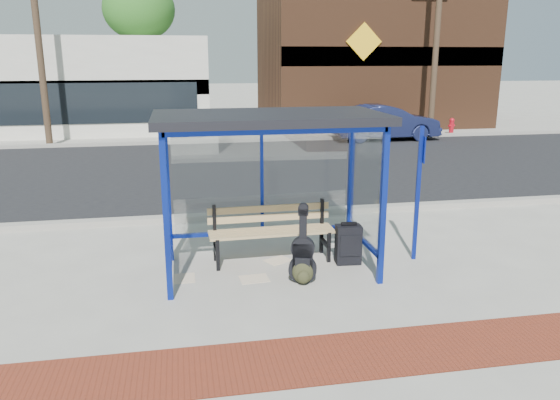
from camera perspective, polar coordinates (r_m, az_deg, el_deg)
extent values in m
plane|color=#B2ADA0|center=(8.50, -1.07, -7.41)|extent=(120.00, 120.00, 0.00)
cube|color=maroon|center=(6.21, 3.04, -16.31)|extent=(60.00, 1.00, 0.01)
cube|color=gray|center=(11.19, -3.51, -1.58)|extent=(60.00, 0.25, 0.12)
cube|color=black|center=(16.14, -5.75, 3.26)|extent=(60.00, 10.00, 0.00)
cube|color=gray|center=(21.14, -6.94, 6.12)|extent=(60.00, 0.25, 0.12)
cube|color=#B2ADA0|center=(23.02, -7.25, 6.68)|extent=(60.00, 4.00, 0.01)
cube|color=navy|center=(7.31, -11.81, -1.89)|extent=(0.08, 0.08, 2.30)
cube|color=navy|center=(7.82, 10.72, -0.75)|extent=(0.08, 0.08, 2.30)
cube|color=navy|center=(8.76, -11.65, 0.89)|extent=(0.08, 0.08, 2.30)
cube|color=navy|center=(9.19, 7.39, 1.71)|extent=(0.08, 0.08, 2.30)
cube|color=navy|center=(8.66, -1.97, 8.49)|extent=(3.00, 0.08, 0.08)
cube|color=navy|center=(7.19, -0.17, 7.20)|extent=(3.00, 0.08, 0.08)
cube|color=navy|center=(7.82, -12.15, 7.49)|extent=(0.08, 1.50, 0.08)
cube|color=navy|center=(8.30, 9.23, 8.03)|extent=(0.08, 1.50, 0.08)
cube|color=navy|center=(9.05, -1.86, -3.29)|extent=(3.00, 0.08, 0.06)
cube|color=navy|center=(8.26, -11.45, -5.41)|extent=(0.08, 1.50, 0.06)
cube|color=navy|center=(8.71, 8.73, -4.21)|extent=(0.08, 1.50, 0.06)
cube|color=navy|center=(8.81, -1.91, 2.59)|extent=(0.05, 0.05, 1.90)
cube|color=silver|center=(8.81, -1.91, 2.34)|extent=(2.84, 0.01, 1.82)
cube|color=silver|center=(7.99, -11.78, 0.73)|extent=(0.02, 1.34, 1.82)
cube|color=silver|center=(8.46, 8.96, 1.63)|extent=(0.02, 1.34, 1.82)
cube|color=black|center=(7.91, -1.15, 8.63)|extent=(3.30, 1.80, 0.12)
cube|color=#59331E|center=(27.85, 9.27, 14.59)|extent=(10.00, 7.00, 6.40)
cube|color=black|center=(24.63, 12.03, 14.46)|extent=(10.00, 0.10, 0.80)
cube|color=yellow|center=(24.01, 8.76, 16.04)|extent=(1.56, 0.06, 1.56)
cylinder|color=#4C3826|center=(29.82, -14.16, 13.00)|extent=(0.36, 0.36, 5.00)
ellipsoid|color=#245D1A|center=(29.90, -14.54, 18.75)|extent=(3.60, 3.60, 3.06)
cylinder|color=#4C3826|center=(32.80, 14.74, 13.09)|extent=(0.36, 0.36, 5.00)
ellipsoid|color=#245D1A|center=(32.88, 15.10, 18.31)|extent=(3.60, 3.60, 3.06)
cylinder|color=#4C3826|center=(21.70, -23.99, 15.67)|extent=(0.24, 0.24, 8.00)
cylinder|color=#4C3826|center=(23.54, 16.06, 16.17)|extent=(0.24, 0.24, 8.00)
cube|color=black|center=(8.47, -6.52, -5.75)|extent=(0.06, 0.06, 0.50)
cube|color=black|center=(8.81, -6.84, -3.42)|extent=(0.06, 0.06, 0.94)
cube|color=black|center=(8.68, -6.66, -5.26)|extent=(0.07, 0.45, 0.06)
cube|color=black|center=(8.80, 5.12, -4.93)|extent=(0.06, 0.06, 0.50)
cube|color=black|center=(9.12, 4.37, -2.72)|extent=(0.06, 0.06, 0.94)
cube|color=black|center=(8.99, 4.72, -4.48)|extent=(0.07, 0.45, 0.06)
cube|color=tan|center=(8.54, -0.63, -3.71)|extent=(2.00, 0.15, 0.04)
cube|color=tan|center=(8.65, -0.79, -3.46)|extent=(2.00, 0.15, 0.04)
cube|color=tan|center=(8.77, -0.94, -3.21)|extent=(2.00, 0.15, 0.04)
cube|color=tan|center=(8.88, -1.09, -2.97)|extent=(2.00, 0.15, 0.04)
cube|color=tan|center=(8.87, -1.15, -1.86)|extent=(2.00, 0.08, 0.11)
cube|color=tan|center=(8.83, -1.16, -0.89)|extent=(2.00, 0.08, 0.11)
cylinder|color=black|center=(8.02, 2.37, -7.22)|extent=(0.43, 0.22, 0.41)
cylinder|color=black|center=(7.90, 2.40, -5.04)|extent=(0.36, 0.20, 0.34)
cube|color=black|center=(7.96, 2.38, -6.17)|extent=(0.31, 0.19, 0.49)
cube|color=black|center=(7.80, 2.42, -2.74)|extent=(0.13, 0.13, 0.49)
cube|color=black|center=(7.74, 2.44, -1.22)|extent=(0.17, 0.14, 0.10)
cube|color=black|center=(8.75, 7.15, -4.60)|extent=(0.41, 0.28, 0.62)
cylinder|color=black|center=(8.82, 6.15, -6.45)|extent=(0.07, 0.23, 0.06)
cylinder|color=black|center=(8.88, 8.01, -6.35)|extent=(0.07, 0.23, 0.06)
cube|color=black|center=(8.64, 7.22, -2.45)|extent=(0.25, 0.06, 0.05)
cube|color=black|center=(8.62, 7.35, -4.78)|extent=(0.32, 0.04, 0.34)
ellipsoid|color=#2A2A17|center=(8.00, 2.42, -7.40)|extent=(0.35, 0.28, 0.38)
ellipsoid|color=#2A2A17|center=(7.92, 2.46, -8.07)|extent=(0.20, 0.16, 0.20)
cube|color=#2A2A17|center=(7.96, 2.42, -6.16)|extent=(0.11, 0.06, 0.03)
cube|color=navy|center=(8.92, 14.18, 0.58)|extent=(0.08, 0.08, 2.18)
cube|color=navy|center=(8.79, 14.74, 5.16)|extent=(0.08, 0.27, 0.41)
cube|color=white|center=(8.34, -9.93, -8.06)|extent=(0.31, 0.39, 0.01)
cube|color=white|center=(8.20, -2.71, -8.23)|extent=(0.45, 0.36, 0.01)
cube|color=white|center=(8.89, -0.22, -6.34)|extent=(0.49, 0.46, 0.01)
imported|color=#192047|center=(22.03, 10.93, 7.96)|extent=(4.21, 1.56, 1.38)
cylinder|color=red|center=(24.31, 17.48, 7.21)|extent=(0.19, 0.19, 0.57)
sphere|color=red|center=(24.28, 17.53, 7.93)|extent=(0.21, 0.21, 0.21)
cylinder|color=red|center=(24.30, 17.49, 7.43)|extent=(0.32, 0.18, 0.09)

